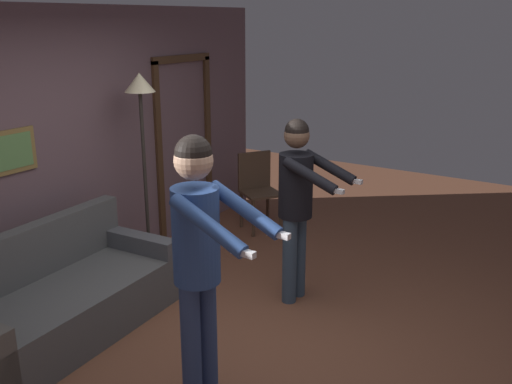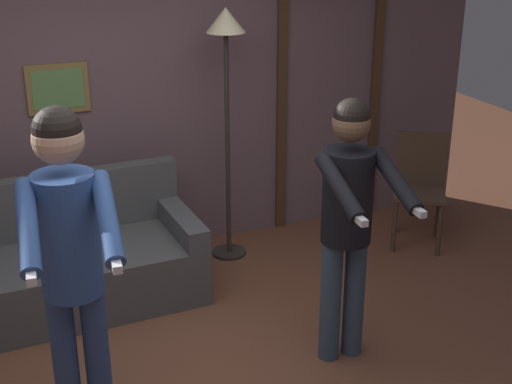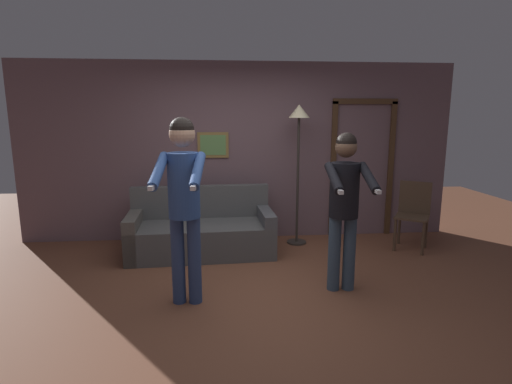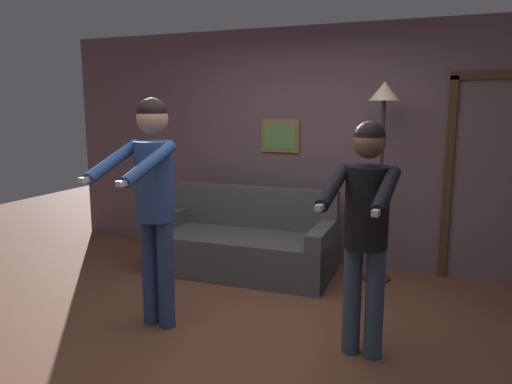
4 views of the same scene
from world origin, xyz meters
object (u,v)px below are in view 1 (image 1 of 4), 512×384
(couch, at_px, (62,302))
(dining_chair_distant, at_px, (258,186))
(person_standing_left, at_px, (199,246))
(torchiere_lamp, at_px, (141,113))
(person_standing_right, at_px, (297,194))

(couch, bearing_deg, dining_chair_distant, -0.63)
(person_standing_left, bearing_deg, torchiere_lamp, 51.24)
(couch, xyz_separation_m, dining_chair_distant, (2.93, -0.03, 0.25))
(couch, xyz_separation_m, torchiere_lamp, (1.36, 0.31, 1.32))
(couch, relative_size, person_standing_left, 1.07)
(person_standing_left, xyz_separation_m, person_standing_right, (1.61, 0.17, -0.12))
(person_standing_left, height_order, dining_chair_distant, person_standing_left)
(person_standing_left, bearing_deg, dining_chair_distant, 25.72)
(person_standing_left, xyz_separation_m, dining_chair_distant, (3.00, 1.45, -0.59))
(person_standing_right, bearing_deg, person_standing_left, -174.13)
(dining_chair_distant, bearing_deg, person_standing_right, -137.42)
(person_standing_left, relative_size, person_standing_right, 1.09)
(person_standing_right, bearing_deg, torchiere_lamp, 96.06)
(torchiere_lamp, relative_size, dining_chair_distant, 2.13)
(person_standing_right, bearing_deg, couch, 139.39)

